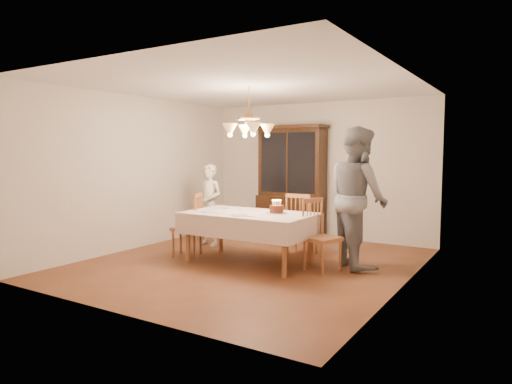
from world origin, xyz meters
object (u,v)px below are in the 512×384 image
Objects in this scene: china_hutch at (291,184)px; elderly_woman at (209,205)px; dining_table at (249,218)px; birthday_cake at (277,210)px; chair_far_side at (302,228)px.

elderly_woman is at bearing -119.13° from china_hutch.
dining_table is 2.33m from china_hutch.
china_hutch is 2.32m from birthday_cake.
birthday_cake is (-0.03, -0.79, 0.37)m from chair_far_side.
birthday_cake is at bearing 15.33° from dining_table.
dining_table is 1.03m from chair_far_side.
chair_far_side is 1.76m from elderly_woman.
chair_far_side is at bearing 87.95° from birthday_cake.
elderly_woman is (-1.30, 0.74, 0.04)m from dining_table.
birthday_cake is at bearing -68.13° from china_hutch.
china_hutch reaches higher than elderly_woman.
elderly_woman reaches higher than birthday_cake.
china_hutch is (-0.46, 2.25, 0.36)m from dining_table.
china_hutch reaches higher than chair_far_side.
elderly_woman is (-0.84, -1.51, -0.32)m from china_hutch.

